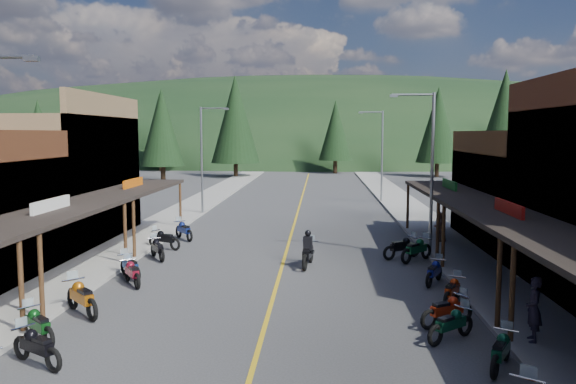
% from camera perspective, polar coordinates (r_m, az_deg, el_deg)
% --- Properties ---
extents(ground, '(220.00, 220.00, 0.00)m').
position_cam_1_polar(ground, '(20.31, -1.75, -11.42)').
color(ground, '#38383A').
rests_on(ground, ground).
extents(centerline, '(0.15, 90.00, 0.01)m').
position_cam_1_polar(centerline, '(39.80, 0.78, -2.78)').
color(centerline, gold).
rests_on(centerline, ground).
extents(sidewalk_west, '(3.40, 94.00, 0.15)m').
position_cam_1_polar(sidewalk_west, '(41.10, -11.44, -2.52)').
color(sidewalk_west, gray).
rests_on(sidewalk_west, ground).
extents(sidewalk_east, '(3.40, 94.00, 0.15)m').
position_cam_1_polar(sidewalk_east, '(40.36, 13.23, -2.71)').
color(sidewalk_east, gray).
rests_on(sidewalk_east, ground).
extents(shop_west_3, '(10.90, 10.20, 8.20)m').
position_cam_1_polar(shop_west_3, '(34.40, -23.51, 1.23)').
color(shop_west_3, brown).
rests_on(shop_west_3, ground).
extents(shop_east_3, '(10.90, 10.20, 6.20)m').
position_cam_1_polar(shop_east_3, '(33.07, 24.61, -0.70)').
color(shop_east_3, '#4C2D16').
rests_on(shop_east_3, ground).
extents(streetlight_1, '(2.16, 0.18, 8.00)m').
position_cam_1_polar(streetlight_1, '(42.23, -8.58, 3.74)').
color(streetlight_1, gray).
rests_on(streetlight_1, ground).
extents(streetlight_2, '(2.16, 0.18, 8.00)m').
position_cam_1_polar(streetlight_2, '(27.84, 14.13, 2.49)').
color(streetlight_2, gray).
rests_on(streetlight_2, ground).
extents(streetlight_3, '(2.16, 0.18, 8.00)m').
position_cam_1_polar(streetlight_3, '(49.60, 9.37, 4.05)').
color(streetlight_3, gray).
rests_on(streetlight_3, ground).
extents(ridge_hill, '(310.00, 140.00, 60.00)m').
position_cam_1_polar(ridge_hill, '(154.43, 2.65, 3.74)').
color(ridge_hill, black).
rests_on(ridge_hill, ground).
extents(pine_0, '(5.04, 5.04, 11.00)m').
position_cam_1_polar(pine_0, '(91.38, -24.00, 5.74)').
color(pine_0, black).
rests_on(pine_0, ground).
extents(pine_1, '(5.88, 5.88, 12.50)m').
position_cam_1_polar(pine_1, '(92.94, -12.86, 6.57)').
color(pine_1, black).
rests_on(pine_1, ground).
extents(pine_2, '(6.72, 6.72, 14.00)m').
position_cam_1_polar(pine_2, '(78.21, -5.37, 7.37)').
color(pine_2, black).
rests_on(pine_2, ground).
extents(pine_3, '(5.04, 5.04, 11.00)m').
position_cam_1_polar(pine_3, '(85.33, 4.85, 6.25)').
color(pine_3, black).
rests_on(pine_3, ground).
extents(pine_4, '(5.88, 5.88, 12.50)m').
position_cam_1_polar(pine_4, '(80.96, 14.99, 6.62)').
color(pine_4, black).
rests_on(pine_4, ground).
extents(pine_5, '(6.72, 6.72, 14.00)m').
position_cam_1_polar(pine_5, '(96.86, 22.92, 6.66)').
color(pine_5, black).
rests_on(pine_5, ground).
extents(pine_7, '(5.88, 5.88, 12.50)m').
position_cam_1_polar(pine_7, '(101.09, -16.30, 6.42)').
color(pine_7, black).
rests_on(pine_7, ground).
extents(pine_8, '(4.48, 4.48, 10.00)m').
position_cam_1_polar(pine_8, '(63.87, -18.60, 5.60)').
color(pine_8, black).
rests_on(pine_8, ground).
extents(pine_9, '(4.93, 4.93, 10.80)m').
position_cam_1_polar(pine_9, '(68.05, 22.52, 5.80)').
color(pine_9, black).
rests_on(pine_9, ground).
extents(pine_10, '(5.38, 5.38, 11.60)m').
position_cam_1_polar(pine_10, '(72.05, -12.67, 6.42)').
color(pine_10, black).
rests_on(pine_10, ground).
extents(pine_11, '(5.82, 5.82, 12.40)m').
position_cam_1_polar(pine_11, '(60.16, 21.13, 6.66)').
color(pine_11, black).
rests_on(pine_11, ground).
extents(bike_west_5, '(2.08, 1.62, 1.16)m').
position_cam_1_polar(bike_west_5, '(16.52, -24.19, -13.99)').
color(bike_west_5, black).
rests_on(bike_west_5, ground).
extents(bike_west_6, '(1.97, 1.81, 1.15)m').
position_cam_1_polar(bike_west_6, '(18.25, -24.08, -12.09)').
color(bike_west_6, '#0D4113').
rests_on(bike_west_6, ground).
extents(bike_west_7, '(2.20, 2.21, 1.34)m').
position_cam_1_polar(bike_west_7, '(20.25, -20.23, -9.87)').
color(bike_west_7, '#A6560B').
rests_on(bike_west_7, ground).
extents(bike_west_8, '(1.66, 2.02, 1.13)m').
position_cam_1_polar(bike_west_8, '(23.51, -15.56, -7.78)').
color(bike_west_8, maroon).
rests_on(bike_west_8, ground).
extents(bike_west_9, '(1.80, 1.97, 1.15)m').
position_cam_1_polar(bike_west_9, '(24.60, -15.73, -7.16)').
color(bike_west_9, navy).
rests_on(bike_west_9, ground).
extents(bike_west_10, '(1.64, 2.07, 1.15)m').
position_cam_1_polar(bike_west_10, '(27.89, -13.12, -5.54)').
color(bike_west_10, black).
rests_on(bike_west_10, ground).
extents(bike_west_11, '(2.14, 1.53, 1.17)m').
position_cam_1_polar(bike_west_11, '(30.21, -12.46, -4.62)').
color(bike_west_11, black).
rests_on(bike_west_11, ground).
extents(bike_west_12, '(1.87, 2.13, 1.22)m').
position_cam_1_polar(bike_west_12, '(32.64, -10.54, -3.75)').
color(bike_west_12, navy).
rests_on(bike_west_12, ground).
extents(bike_east_5, '(1.49, 1.98, 1.09)m').
position_cam_1_polar(bike_east_5, '(15.93, 20.83, -14.72)').
color(bike_east_5, '#0C4026').
rests_on(bike_east_5, ground).
extents(bike_east_6, '(1.91, 1.74, 1.11)m').
position_cam_1_polar(bike_east_6, '(17.50, 16.22, -12.64)').
color(bike_east_6, '#0B3B24').
rests_on(bike_east_6, ground).
extents(bike_east_7, '(2.07, 1.57, 1.14)m').
position_cam_1_polar(bike_east_7, '(18.70, 15.85, -11.35)').
color(bike_east_7, '#AF240C').
rests_on(bike_east_7, ground).
extents(bike_east_8, '(1.46, 1.96, 1.08)m').
position_cam_1_polar(bike_east_8, '(21.10, 16.36, -9.47)').
color(bike_east_8, '#9C2A0B').
rests_on(bike_east_8, ground).
extents(bike_east_9, '(1.47, 2.02, 1.11)m').
position_cam_1_polar(bike_east_9, '(23.58, 14.63, -7.75)').
color(bike_east_9, navy).
rests_on(bike_east_9, ground).
extents(bike_east_10, '(2.12, 2.14, 1.29)m').
position_cam_1_polar(bike_east_10, '(27.41, 12.93, -5.59)').
color(bike_east_10, '#0E4827').
rests_on(bike_east_10, ground).
extents(bike_east_11, '(2.22, 1.75, 1.24)m').
position_cam_1_polar(bike_east_11, '(27.88, 11.50, -5.42)').
color(bike_east_11, black).
rests_on(bike_east_11, ground).
extents(rider_on_bike, '(1.09, 2.39, 1.75)m').
position_cam_1_polar(rider_on_bike, '(25.68, 2.03, -6.09)').
color(rider_on_bike, black).
rests_on(rider_on_bike, ground).
extents(pedestrian_east_a, '(0.54, 0.74, 1.88)m').
position_cam_1_polar(pedestrian_east_a, '(17.76, 23.69, -10.83)').
color(pedestrian_east_a, '#241E2E').
rests_on(pedestrian_east_a, sidewalk_east).
extents(pedestrian_east_b, '(0.90, 0.75, 1.61)m').
position_cam_1_polar(pedestrian_east_b, '(31.98, 15.18, -3.43)').
color(pedestrian_east_b, brown).
rests_on(pedestrian_east_b, sidewalk_east).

